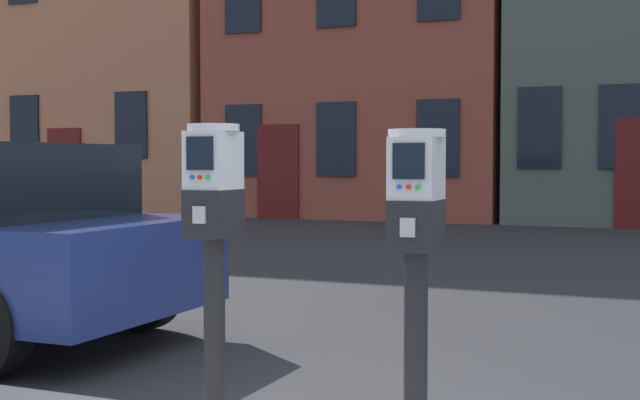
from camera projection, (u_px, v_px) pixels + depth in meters
parking_meter_near_kerb at (214, 223)px, 3.61m from camera, size 0.22×0.26×1.31m
parking_meter_twin_adjacent at (416, 235)px, 3.27m from camera, size 0.22×0.26×1.28m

